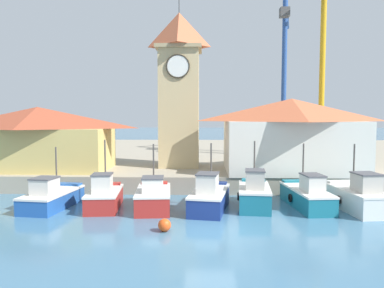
{
  "coord_description": "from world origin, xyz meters",
  "views": [
    {
      "loc": [
        -0.37,
        -17.87,
        5.71
      ],
      "look_at": [
        -1.2,
        10.39,
        3.5
      ],
      "focal_mm": 35.0,
      "sensor_mm": 36.0,
      "label": 1
    }
  ],
  "objects": [
    {
      "name": "ground_plane",
      "position": [
        0.0,
        0.0,
        0.0
      ],
      "size": [
        300.0,
        300.0,
        0.0
      ],
      "primitive_type": "plane",
      "color": "teal"
    },
    {
      "name": "quay_wharf",
      "position": [
        0.0,
        28.39,
        0.63
      ],
      "size": [
        120.0,
        40.0,
        1.27
      ],
      "primitive_type": "cube",
      "color": "#9E937F",
      "rests_on": "ground"
    },
    {
      "name": "fishing_boat_far_left",
      "position": [
        -9.66,
        4.49,
        0.68
      ],
      "size": [
        2.67,
        4.92,
        3.71
      ],
      "color": "#2356A8",
      "rests_on": "ground"
    },
    {
      "name": "fishing_boat_left_outer",
      "position": [
        -6.4,
        4.51,
        0.75
      ],
      "size": [
        2.28,
        4.33,
        4.17
      ],
      "color": "#AD2823",
      "rests_on": "ground"
    },
    {
      "name": "fishing_boat_left_inner",
      "position": [
        -3.37,
        4.4,
        0.74
      ],
      "size": [
        2.42,
        4.57,
        3.91
      ],
      "color": "#AD2823",
      "rests_on": "ground"
    },
    {
      "name": "fishing_boat_mid_left",
      "position": [
        0.02,
        4.29,
        0.78
      ],
      "size": [
        2.74,
        5.15,
        3.98
      ],
      "color": "navy",
      "rests_on": "ground"
    },
    {
      "name": "fishing_boat_center",
      "position": [
        2.8,
        4.96,
        0.84
      ],
      "size": [
        2.3,
        4.52,
        4.07
      ],
      "color": "#196B7F",
      "rests_on": "ground"
    },
    {
      "name": "fishing_boat_mid_right",
      "position": [
        6.05,
        5.07,
        0.75
      ],
      "size": [
        2.31,
        5.33,
        3.91
      ],
      "color": "#196B7F",
      "rests_on": "ground"
    },
    {
      "name": "fishing_boat_right_inner",
      "position": [
        8.94,
        4.42,
        0.82
      ],
      "size": [
        2.68,
        5.01,
        3.94
      ],
      "color": "silver",
      "rests_on": "ground"
    },
    {
      "name": "clock_tower",
      "position": [
        -2.4,
        14.24,
        8.16
      ],
      "size": [
        3.81,
        3.81,
        14.64
      ],
      "color": "tan",
      "rests_on": "quay_wharf"
    },
    {
      "name": "warehouse_left",
      "position": [
        -13.71,
        11.95,
        3.87
      ],
      "size": [
        11.69,
        5.83,
        5.08
      ],
      "color": "tan",
      "rests_on": "quay_wharf"
    },
    {
      "name": "warehouse_right",
      "position": [
        6.55,
        11.65,
        4.18
      ],
      "size": [
        10.55,
        7.11,
        5.71
      ],
      "color": "silver",
      "rests_on": "quay_wharf"
    },
    {
      "name": "port_crane_near",
      "position": [
        11.69,
        20.77,
        8.82
      ],
      "size": [
        3.21,
        8.07,
        19.33
      ],
      "color": "#976E11",
      "rests_on": "quay_wharf"
    },
    {
      "name": "port_crane_far",
      "position": [
        8.75,
        24.93,
        8.37
      ],
      "size": [
        2.96,
        8.45,
        18.58
      ],
      "color": "navy",
      "rests_on": "quay_wharf"
    },
    {
      "name": "mooring_buoy",
      "position": [
        -2.24,
        0.02,
        0.32
      ],
      "size": [
        0.64,
        0.64,
        0.64
      ],
      "primitive_type": "sphere",
      "color": "#E54C19",
      "rests_on": "ground"
    }
  ]
}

